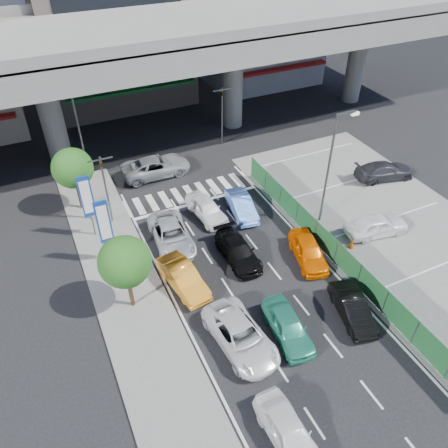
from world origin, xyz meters
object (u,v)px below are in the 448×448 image
wagon_silver_front_left (172,235)px  crossing_wagon_silver (156,167)px  street_lamp_left (80,124)px  hatch_black_mid_right (353,309)px  parked_sedan_dgrey (384,171)px  traffic_light_right (222,102)px  sedan_white_mid_left (240,336)px  traffic_light_left (103,174)px  taxi_teal_mid (288,327)px  taxi_orange_right (308,251)px  tree_far (73,168)px  tree_near (125,262)px  signboard_near (104,224)px  taxi_orange_left (183,278)px  traffic_cone (352,243)px  street_lamp_right (332,161)px  kei_truck_front_right (241,206)px  sedan_white_front_mid (206,209)px  parked_sedan_white (377,225)px  van_white_back_left (289,432)px  signboard_far (87,199)px  sedan_black_mid (238,251)px

wagon_silver_front_left → crossing_wagon_silver: 8.64m
crossing_wagon_silver → street_lamp_left: bearing=74.7°
hatch_black_mid_right → parked_sedan_dgrey: 14.98m
traffic_light_right → sedan_white_mid_left: (-8.20, -19.86, -3.25)m
traffic_light_left → taxi_teal_mid: 15.03m
wagon_silver_front_left → taxi_orange_right: bearing=-30.9°
tree_far → taxi_teal_mid: (7.59, -15.90, -2.70)m
tree_near → sedan_white_mid_left: size_ratio=0.97×
signboard_near → wagon_silver_front_left: bearing=1.2°
taxi_orange_left → signboard_near: bearing=122.0°
tree_near → traffic_cone: (14.15, -1.30, -2.95)m
traffic_light_right → parked_sedan_dgrey: 14.42m
street_lamp_right → tree_near: bearing=-172.0°
kei_truck_front_right → sedan_white_mid_left: bearing=-109.4°
parked_sedan_dgrey → tree_far: bearing=86.8°
sedan_white_mid_left → sedan_white_front_mid: 10.97m
signboard_near → kei_truck_front_right: (9.60, 1.09, -2.41)m
sedan_white_mid_left → wagon_silver_front_left: bearing=88.6°
street_lamp_right → tree_far: (-14.97, 8.50, -1.38)m
traffic_light_right → street_lamp_left: bearing=-175.2°
taxi_teal_mid → parked_sedan_white: parked_sedan_white is taller
kei_truck_front_right → van_white_back_left: bearing=-102.0°
signboard_near → van_white_back_left: bearing=-73.6°
taxi_teal_mid → signboard_near: bearing=132.4°
street_lamp_left → van_white_back_left: bearing=-82.3°
van_white_back_left → parked_sedan_white: (12.56, 9.27, 0.11)m
taxi_orange_right → wagon_silver_front_left: size_ratio=0.82×
wagon_silver_front_left → street_lamp_left: bearing=111.7°
taxi_orange_right → crossing_wagon_silver: 14.57m
taxi_teal_mid → hatch_black_mid_right: 3.86m
street_lamp_right → tree_near: street_lamp_right is taller
street_lamp_left → parked_sedan_dgrey: size_ratio=1.71×
wagon_silver_front_left → parked_sedan_dgrey: (17.84, 0.24, 0.05)m
signboard_near → traffic_light_left: bearing=76.0°
signboard_far → tree_near: 7.03m
crossing_wagon_silver → kei_truck_front_right: bearing=-151.2°
sedan_white_front_mid → taxi_orange_left: bearing=-132.0°
van_white_back_left → taxi_orange_right: (7.07, 9.12, 0.01)m
hatch_black_mid_right → kei_truck_front_right: size_ratio=0.97×
hatch_black_mid_right → crossing_wagon_silver: (-5.08, 18.37, 0.12)m
signboard_near → sedan_black_mid: bearing=-22.7°
street_lamp_left → taxi_orange_right: (10.33, -14.97, -4.08)m
street_lamp_right → taxi_orange_left: size_ratio=1.91×
traffic_light_right → hatch_black_mid_right: 21.17m
signboard_near → hatch_black_mid_right: (10.83, -9.82, -2.43)m
street_lamp_left → tree_near: 14.08m
signboard_near → sedan_black_mid: size_ratio=1.08×
street_lamp_right → traffic_cone: bearing=-90.5°
sedan_white_front_mid → crossing_wagon_silver: (-1.46, 6.76, 0.07)m
taxi_teal_mid → tree_far: bearing=121.3°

